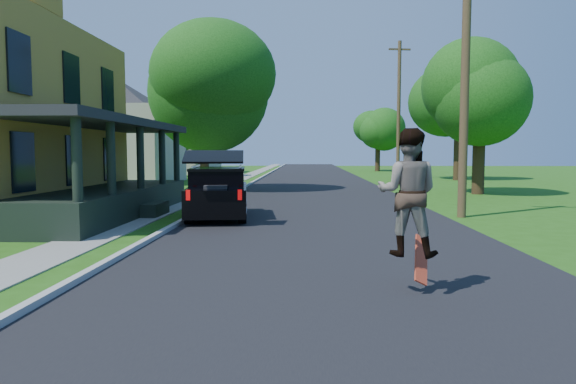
{
  "coord_description": "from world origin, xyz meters",
  "views": [
    {
      "loc": [
        -0.44,
        -10.39,
        2.05
      ],
      "look_at": [
        -0.92,
        3.0,
        1.02
      ],
      "focal_mm": 32.0,
      "sensor_mm": 36.0,
      "label": 1
    }
  ],
  "objects_px": {
    "black_suv": "(218,192)",
    "tree_right_near": "(479,91)",
    "skateboarder": "(408,192)",
    "utility_pole_near": "(465,79)"
  },
  "relations": [
    {
      "from": "black_suv",
      "to": "tree_right_near",
      "type": "xyz_separation_m",
      "value": [
        11.19,
        9.74,
        4.22
      ]
    },
    {
      "from": "skateboarder",
      "to": "tree_right_near",
      "type": "height_order",
      "value": "tree_right_near"
    },
    {
      "from": "skateboarder",
      "to": "tree_right_near",
      "type": "xyz_separation_m",
      "value": [
        6.97,
        18.25,
        3.55
      ]
    },
    {
      "from": "black_suv",
      "to": "tree_right_near",
      "type": "distance_m",
      "value": 15.42
    },
    {
      "from": "skateboarder",
      "to": "utility_pole_near",
      "type": "distance_m",
      "value": 10.07
    },
    {
      "from": "black_suv",
      "to": "utility_pole_near",
      "type": "xyz_separation_m",
      "value": [
        7.7,
        0.49,
        3.55
      ]
    },
    {
      "from": "utility_pole_near",
      "to": "black_suv",
      "type": "bearing_deg",
      "value": -167.95
    },
    {
      "from": "black_suv",
      "to": "tree_right_near",
      "type": "height_order",
      "value": "tree_right_near"
    },
    {
      "from": "black_suv",
      "to": "skateboarder",
      "type": "relative_size",
      "value": 2.57
    },
    {
      "from": "skateboarder",
      "to": "tree_right_near",
      "type": "relative_size",
      "value": 0.24
    }
  ]
}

